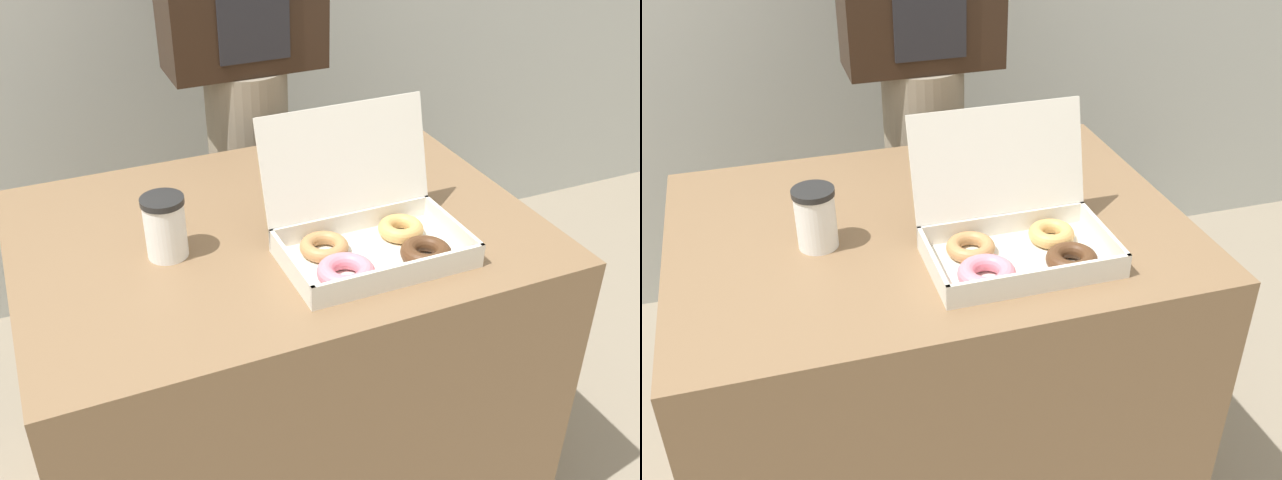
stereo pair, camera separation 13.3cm
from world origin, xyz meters
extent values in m
plane|color=gray|center=(0.00, 0.00, 0.00)|extent=(14.00, 14.00, 0.00)
cube|color=brown|center=(0.00, 0.00, 0.38)|extent=(1.05, 0.77, 0.75)
cube|color=silver|center=(0.13, -0.20, 0.76)|extent=(0.35, 0.21, 0.01)
cube|color=silver|center=(-0.04, -0.20, 0.78)|extent=(0.01, 0.21, 0.04)
cube|color=silver|center=(0.30, -0.20, 0.78)|extent=(0.01, 0.21, 0.04)
cube|color=silver|center=(0.13, -0.30, 0.78)|extent=(0.35, 0.01, 0.04)
cube|color=silver|center=(0.13, -0.09, 0.78)|extent=(0.35, 0.01, 0.04)
cube|color=silver|center=(0.13, -0.06, 0.90)|extent=(0.35, 0.07, 0.20)
torus|color=pink|center=(0.04, -0.24, 0.78)|extent=(0.15, 0.15, 0.03)
torus|color=#B27F4C|center=(0.04, -0.15, 0.77)|extent=(0.13, 0.13, 0.03)
torus|color=#4C2D19|center=(0.21, -0.24, 0.78)|extent=(0.14, 0.14, 0.03)
torus|color=tan|center=(0.21, -0.15, 0.77)|extent=(0.10, 0.10, 0.03)
cylinder|color=white|center=(-0.23, -0.03, 0.81)|extent=(0.08, 0.08, 0.11)
cylinder|color=black|center=(-0.23, -0.03, 0.87)|extent=(0.08, 0.08, 0.01)
cylinder|color=gray|center=(0.14, 0.59, 0.44)|extent=(0.23, 0.23, 0.88)
camera|label=1|loc=(-0.44, -1.25, 1.53)|focal=42.00mm
camera|label=2|loc=(-0.32, -1.30, 1.53)|focal=42.00mm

